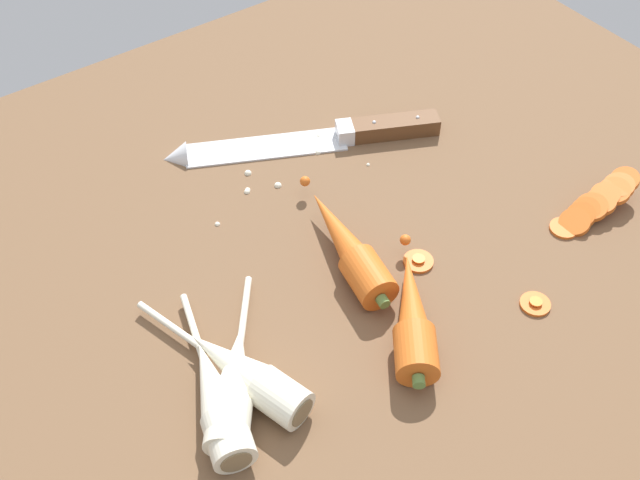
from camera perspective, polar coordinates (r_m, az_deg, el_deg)
The scene contains 11 objects.
ground_plane at distance 87.72cm, azimuth -0.76°, elevation -0.76°, with size 120.00×90.00×4.00cm, color brown.
chefs_knife at distance 97.41cm, azimuth -1.54°, elevation 7.34°, with size 32.79×17.95×4.18cm.
whole_carrot at distance 82.59cm, azimuth 2.10°, elevation -0.52°, with size 6.96×20.21×4.20cm.
whole_carrot_second at distance 77.19cm, azimuth 6.83°, elevation -5.63°, with size 12.25×15.74×4.20cm.
parsnip_front at distance 73.43cm, azimuth -5.58°, elevation -9.71°, with size 8.41×20.90×4.00cm.
parsnip_mid_left at distance 72.20cm, azimuth -7.61°, elevation -11.57°, with size 7.48×19.84×4.00cm.
parsnip_mid_right at distance 72.82cm, azimuth -6.39°, elevation -10.57°, with size 13.99×17.26×4.00cm.
carrot_slice_stack at distance 93.44cm, azimuth 19.70°, elevation 2.56°, with size 12.64×3.73×3.88cm.
carrot_slice_stray_near at distance 82.92cm, azimuth 15.57°, elevation -4.49°, with size 3.17×3.17×0.70cm.
carrot_slice_stray_mid at distance 84.28cm, azimuth 7.26°, elevation -1.48°, with size 3.29×3.29×0.70cm.
mince_crumbs at distance 93.62cm, azimuth -3.18°, elevation 5.08°, with size 20.62×8.42×0.88cm.
Camera 1 is at (-32.82, -48.31, 63.46)cm, focal length 43.49 mm.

